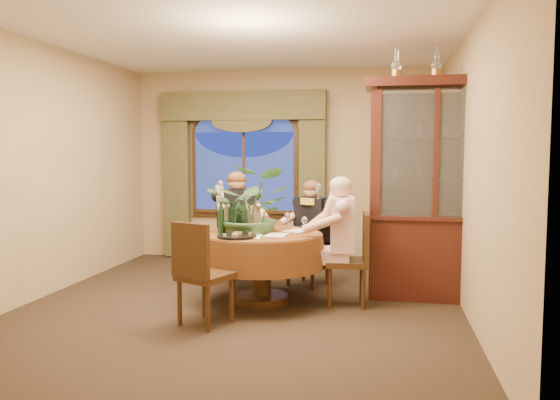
% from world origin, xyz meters
% --- Properties ---
extents(floor, '(5.00, 5.00, 0.00)m').
position_xyz_m(floor, '(0.00, 0.00, 0.00)').
color(floor, black).
rests_on(floor, ground).
extents(wall_back, '(4.50, 0.00, 4.50)m').
position_xyz_m(wall_back, '(0.00, 2.50, 1.40)').
color(wall_back, '#A28558').
rests_on(wall_back, ground).
extents(wall_right, '(0.00, 5.00, 5.00)m').
position_xyz_m(wall_right, '(2.25, 0.00, 1.40)').
color(wall_right, '#A28558').
rests_on(wall_right, ground).
extents(ceiling, '(5.00, 5.00, 0.00)m').
position_xyz_m(ceiling, '(0.00, 0.00, 2.80)').
color(ceiling, white).
rests_on(ceiling, wall_back).
extents(window, '(1.62, 0.10, 1.32)m').
position_xyz_m(window, '(-0.60, 2.43, 1.30)').
color(window, navy).
rests_on(window, wall_back).
extents(arched_transom, '(1.60, 0.06, 0.44)m').
position_xyz_m(arched_transom, '(-0.60, 2.43, 2.08)').
color(arched_transom, navy).
rests_on(arched_transom, wall_back).
extents(drapery_left, '(0.38, 0.14, 2.32)m').
position_xyz_m(drapery_left, '(-1.63, 2.38, 1.18)').
color(drapery_left, '#423F1F').
rests_on(drapery_left, floor).
extents(drapery_right, '(0.38, 0.14, 2.32)m').
position_xyz_m(drapery_right, '(0.43, 2.38, 1.18)').
color(drapery_right, '#423F1F').
rests_on(drapery_right, floor).
extents(swag_valance, '(2.45, 0.16, 0.42)m').
position_xyz_m(swag_valance, '(-0.60, 2.35, 2.28)').
color(swag_valance, '#423F1F').
rests_on(swag_valance, wall_back).
extents(dining_table, '(1.77, 1.77, 0.75)m').
position_xyz_m(dining_table, '(0.18, 0.12, 0.38)').
color(dining_table, maroon).
rests_on(dining_table, floor).
extents(china_cabinet, '(1.47, 0.58, 2.38)m').
position_xyz_m(china_cabinet, '(1.97, 0.65, 1.19)').
color(china_cabinet, black).
rests_on(china_cabinet, floor).
extents(oil_lamp_left, '(0.11, 0.11, 0.34)m').
position_xyz_m(oil_lamp_left, '(1.56, 0.65, 2.55)').
color(oil_lamp_left, '#A5722D').
rests_on(oil_lamp_left, china_cabinet).
extents(oil_lamp_center, '(0.11, 0.11, 0.34)m').
position_xyz_m(oil_lamp_center, '(1.97, 0.65, 2.55)').
color(oil_lamp_center, '#A5722D').
rests_on(oil_lamp_center, china_cabinet).
extents(oil_lamp_right, '(0.11, 0.11, 0.34)m').
position_xyz_m(oil_lamp_right, '(2.39, 0.65, 2.55)').
color(oil_lamp_right, '#A5722D').
rests_on(oil_lamp_right, china_cabinet).
extents(chair_right, '(0.45, 0.45, 0.96)m').
position_xyz_m(chair_right, '(1.07, 0.20, 0.48)').
color(chair_right, black).
rests_on(chair_right, floor).
extents(chair_back_right, '(0.55, 0.55, 0.96)m').
position_xyz_m(chair_back_right, '(0.56, 0.98, 0.48)').
color(chair_back_right, black).
rests_on(chair_back_right, floor).
extents(chair_back, '(0.56, 0.56, 0.96)m').
position_xyz_m(chair_back, '(-0.22, 0.91, 0.48)').
color(chair_back, black).
rests_on(chair_back, floor).
extents(chair_front_left, '(0.55, 0.55, 0.96)m').
position_xyz_m(chair_front_left, '(-0.17, -0.70, 0.48)').
color(chair_front_left, black).
rests_on(chair_front_left, floor).
extents(person_pink, '(0.48, 0.52, 1.35)m').
position_xyz_m(person_pink, '(1.03, 0.19, 0.68)').
color(person_pink, beige).
rests_on(person_pink, floor).
extents(person_back, '(0.65, 0.64, 1.37)m').
position_xyz_m(person_back, '(-0.31, 0.91, 0.69)').
color(person_back, black).
rests_on(person_back, floor).
extents(person_scarf, '(0.60, 0.58, 1.27)m').
position_xyz_m(person_scarf, '(0.62, 0.97, 0.64)').
color(person_scarf, black).
rests_on(person_scarf, floor).
extents(stoneware_vase, '(0.15, 0.15, 0.27)m').
position_xyz_m(stoneware_vase, '(0.08, 0.27, 0.89)').
color(stoneware_vase, '#92785E').
rests_on(stoneware_vase, dining_table).
extents(centerpiece_plant, '(0.91, 1.01, 0.79)m').
position_xyz_m(centerpiece_plant, '(0.07, 0.20, 1.34)').
color(centerpiece_plant, '#385D34').
rests_on(centerpiece_plant, dining_table).
extents(olive_bowl, '(0.15, 0.15, 0.05)m').
position_xyz_m(olive_bowl, '(0.21, 0.11, 0.77)').
color(olive_bowl, '#3F5329').
rests_on(olive_bowl, dining_table).
extents(cheese_platter, '(0.40, 0.40, 0.02)m').
position_xyz_m(cheese_platter, '(0.01, -0.25, 0.76)').
color(cheese_platter, black).
rests_on(cheese_platter, dining_table).
extents(wine_bottle_0, '(0.07, 0.07, 0.33)m').
position_xyz_m(wine_bottle_0, '(0.01, 0.06, 0.92)').
color(wine_bottle_0, black).
rests_on(wine_bottle_0, dining_table).
extents(wine_bottle_1, '(0.07, 0.07, 0.33)m').
position_xyz_m(wine_bottle_1, '(-0.23, 0.26, 0.92)').
color(wine_bottle_1, tan).
rests_on(wine_bottle_1, dining_table).
extents(wine_bottle_2, '(0.07, 0.07, 0.33)m').
position_xyz_m(wine_bottle_2, '(-0.12, 0.32, 0.92)').
color(wine_bottle_2, black).
rests_on(wine_bottle_2, dining_table).
extents(wine_bottle_3, '(0.07, 0.07, 0.33)m').
position_xyz_m(wine_bottle_3, '(-0.02, 0.21, 0.92)').
color(wine_bottle_3, tan).
rests_on(wine_bottle_3, dining_table).
extents(wine_bottle_4, '(0.07, 0.07, 0.33)m').
position_xyz_m(wine_bottle_4, '(-0.14, 0.08, 0.92)').
color(wine_bottle_4, black).
rests_on(wine_bottle_4, dining_table).
extents(wine_bottle_5, '(0.07, 0.07, 0.33)m').
position_xyz_m(wine_bottle_5, '(-0.23, 0.01, 0.92)').
color(wine_bottle_5, black).
rests_on(wine_bottle_5, dining_table).
extents(tasting_paper_0, '(0.23, 0.32, 0.00)m').
position_xyz_m(tasting_paper_0, '(0.37, -0.03, 0.75)').
color(tasting_paper_0, white).
rests_on(tasting_paper_0, dining_table).
extents(tasting_paper_1, '(0.32, 0.36, 0.00)m').
position_xyz_m(tasting_paper_1, '(0.53, 0.31, 0.75)').
color(tasting_paper_1, white).
rests_on(tasting_paper_1, dining_table).
extents(tasting_paper_2, '(0.24, 0.32, 0.00)m').
position_xyz_m(tasting_paper_2, '(0.13, -0.17, 0.75)').
color(tasting_paper_2, white).
rests_on(tasting_paper_2, dining_table).
extents(wine_glass_person_pink, '(0.07, 0.07, 0.18)m').
position_xyz_m(wine_glass_person_pink, '(0.63, 0.16, 0.84)').
color(wine_glass_person_pink, silver).
rests_on(wine_glass_person_pink, dining_table).
extents(wine_glass_person_back, '(0.07, 0.07, 0.18)m').
position_xyz_m(wine_glass_person_back, '(-0.06, 0.51, 0.84)').
color(wine_glass_person_back, silver).
rests_on(wine_glass_person_back, dining_table).
extents(wine_glass_person_scarf, '(0.07, 0.07, 0.18)m').
position_xyz_m(wine_glass_person_scarf, '(0.39, 0.53, 0.84)').
color(wine_glass_person_scarf, silver).
rests_on(wine_glass_person_scarf, dining_table).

